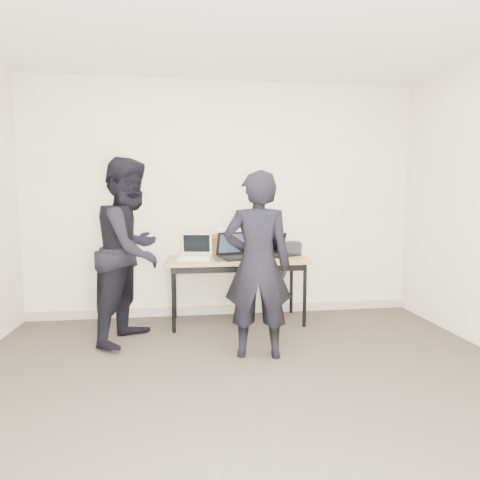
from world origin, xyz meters
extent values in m
cube|color=#403830|center=(0.00, 0.00, -0.03)|extent=(4.50, 4.50, 0.05)
cube|color=beige|center=(0.00, 2.27, 1.35)|extent=(4.50, 0.05, 2.70)
cube|color=olive|center=(0.11, 1.90, 0.70)|extent=(1.51, 0.66, 0.03)
cylinder|color=black|center=(-0.58, 1.63, 0.34)|extent=(0.04, 0.04, 0.68)
cylinder|color=black|center=(0.80, 1.64, 0.34)|extent=(0.04, 0.04, 0.68)
cylinder|color=black|center=(-0.58, 2.16, 0.34)|extent=(0.04, 0.04, 0.68)
cylinder|color=black|center=(0.80, 2.17, 0.34)|extent=(0.04, 0.04, 0.68)
cube|color=black|center=(0.11, 1.62, 0.64)|extent=(1.40, 0.03, 0.06)
cube|color=beige|center=(-0.35, 1.85, 0.74)|extent=(0.38, 0.33, 0.04)
cube|color=beige|center=(-0.36, 1.82, 0.76)|extent=(0.30, 0.20, 0.01)
cube|color=beige|center=(-0.33, 2.01, 0.88)|extent=(0.34, 0.11, 0.24)
cube|color=black|center=(-0.33, 2.00, 0.88)|extent=(0.29, 0.08, 0.19)
cube|color=beige|center=(-0.33, 1.99, 0.76)|extent=(0.30, 0.06, 0.02)
cube|color=black|center=(0.12, 1.83, 0.73)|extent=(0.43, 0.37, 0.02)
cube|color=black|center=(0.12, 1.80, 0.75)|extent=(0.33, 0.23, 0.01)
cube|color=black|center=(0.07, 1.99, 0.87)|extent=(0.37, 0.18, 0.26)
cube|color=#26333F|center=(0.07, 1.98, 0.87)|extent=(0.32, 0.15, 0.21)
cube|color=black|center=(0.08, 1.96, 0.74)|extent=(0.32, 0.11, 0.02)
cube|color=black|center=(0.62, 2.00, 0.73)|extent=(0.41, 0.36, 0.02)
cube|color=black|center=(0.63, 1.98, 0.75)|extent=(0.31, 0.23, 0.01)
cube|color=black|center=(0.56, 2.15, 0.86)|extent=(0.35, 0.20, 0.23)
cube|color=black|center=(0.56, 2.15, 0.86)|extent=(0.30, 0.17, 0.19)
cube|color=black|center=(0.57, 2.12, 0.74)|extent=(0.29, 0.13, 0.02)
cube|color=brown|center=(-0.07, 2.12, 0.84)|extent=(0.37, 0.19, 0.24)
cube|color=brown|center=(-0.07, 2.06, 0.94)|extent=(0.37, 0.11, 0.07)
cube|color=brown|center=(0.09, 2.14, 0.82)|extent=(0.02, 0.10, 0.02)
ellipsoid|color=white|center=(-0.04, 2.12, 1.00)|extent=(0.14, 0.11, 0.08)
cube|color=black|center=(0.74, 2.08, 0.79)|extent=(0.28, 0.24, 0.15)
cube|color=black|center=(-0.11, 1.72, 0.74)|extent=(0.08, 0.06, 0.03)
cube|color=black|center=(-0.32, 1.90, 0.72)|extent=(0.25, 0.23, 0.01)
cube|color=black|center=(0.63, 1.91, 0.72)|extent=(0.16, 0.22, 0.01)
cube|color=black|center=(0.41, 1.87, 0.72)|extent=(0.30, 0.16, 0.01)
cube|color=silver|center=(0.11, 1.78, 0.72)|extent=(0.20, 0.16, 0.01)
cube|color=black|center=(0.29, 2.11, 0.72)|extent=(0.25, 0.03, 0.01)
cube|color=silver|center=(-0.12, 1.79, 0.72)|extent=(0.25, 0.13, 0.01)
imported|color=black|center=(0.16, 0.93, 0.80)|extent=(0.63, 0.46, 1.61)
imported|color=black|center=(-0.97, 1.49, 0.88)|extent=(0.93, 1.04, 1.75)
cube|color=#A99F8C|center=(0.00, 2.23, 0.05)|extent=(4.50, 0.03, 0.10)
camera|label=1|loc=(-0.43, -2.41, 1.38)|focal=30.00mm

